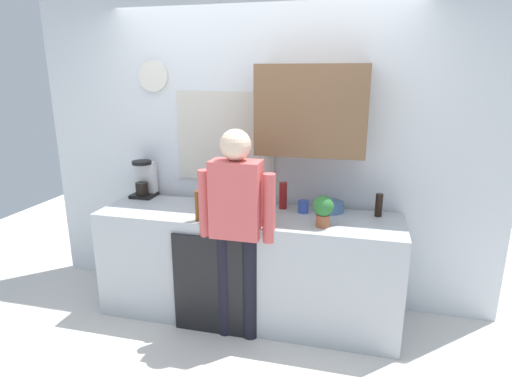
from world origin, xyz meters
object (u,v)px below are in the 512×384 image
Objects in this scene: bottle_clear_soda at (262,206)px; bottle_dark_sauce at (379,205)px; potted_plant at (323,209)px; person_at_sink at (236,219)px; bottle_olive_oil at (262,199)px; coffee_maker at (145,180)px; bottle_red_vinegar at (283,196)px; bottle_amber_beer at (199,206)px; dish_soap at (231,210)px; mixing_bowl at (330,207)px; cup_blue_mug at (303,207)px.

bottle_dark_sauce is at bearing 24.95° from bottle_clear_soda.
person_at_sink reaches higher than potted_plant.
bottle_olive_oil is 0.16× the size of person_at_sink.
bottle_red_vinegar is (1.28, -0.06, -0.04)m from coffee_maker.
bottle_red_vinegar is at bearing 179.05° from bottle_dark_sauce.
coffee_maker reaches higher than potted_plant.
coffee_maker is 1.43× the size of bottle_amber_beer.
coffee_maker reaches higher than bottle_clear_soda.
potted_plant is (0.49, -0.16, 0.01)m from bottle_olive_oil.
bottle_clear_soda is at bearing -101.12° from bottle_red_vinegar.
bottle_clear_soda is at bearing 44.38° from person_at_sink.
bottle_clear_soda is 1.12× the size of bottle_olive_oil.
bottle_olive_oil reaches higher than dish_soap.
bottle_red_vinegar is at bearing -2.50° from coffee_maker.
bottle_dark_sauce is 0.91m from bottle_olive_oil.
bottle_olive_oil is at bearing 161.88° from potted_plant.
bottle_clear_soda reaches higher than bottle_olive_oil.
mixing_bowl is at bearing 21.77° from bottle_olive_oil.
mixing_bowl is (0.51, 0.21, -0.08)m from bottle_olive_oil.
bottle_dark_sauce is 0.78× the size of bottle_amber_beer.
coffee_maker is 1.28m from bottle_clear_soda.
mixing_bowl is at bearing 2.21° from bottle_red_vinegar.
bottle_red_vinegar is 2.20× the size of cup_blue_mug.
coffee_maker is at bearing 175.12° from cup_blue_mug.
person_at_sink is (0.31, -0.06, -0.06)m from bottle_amber_beer.
mixing_bowl is (0.38, 0.01, -0.07)m from bottle_red_vinegar.
bottle_amber_beer is at bearing -34.94° from coffee_maker.
dish_soap is (-0.69, -0.01, -0.05)m from potted_plant.
mixing_bowl is at bearing 175.84° from bottle_dark_sauce.
cup_blue_mug is (1.46, -0.12, -0.10)m from coffee_maker.
bottle_olive_oil is at bearing 31.28° from bottle_amber_beer.
cup_blue_mug is 0.06× the size of person_at_sink.
potted_plant is at bearing -93.55° from mixing_bowl.
bottle_amber_beer is 0.92m from potted_plant.
bottle_olive_oil is at bearing 40.91° from dish_soap.
cup_blue_mug is at bearing 122.74° from potted_plant.
dish_soap reaches higher than cup_blue_mug.
bottle_dark_sauce is 0.82× the size of mixing_bowl.
bottle_olive_oil is 0.52m from potted_plant.
person_at_sink reaches higher than coffee_maker.
bottle_clear_soda is at bearing -173.44° from potted_plant.
bottle_red_vinegar reaches higher than bottle_dark_sauce.
coffee_maker is 1.50× the size of mixing_bowl.
bottle_olive_oil is 1.14× the size of mixing_bowl.
bottle_olive_oil reaches higher than cup_blue_mug.
bottle_amber_beer is 1.05m from mixing_bowl.
coffee_maker is 1.28m from bottle_red_vinegar.
bottle_olive_oil is 1.09× the size of potted_plant.
bottle_amber_beer is 1.28× the size of dish_soap.
bottle_clear_soda reaches higher than potted_plant.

